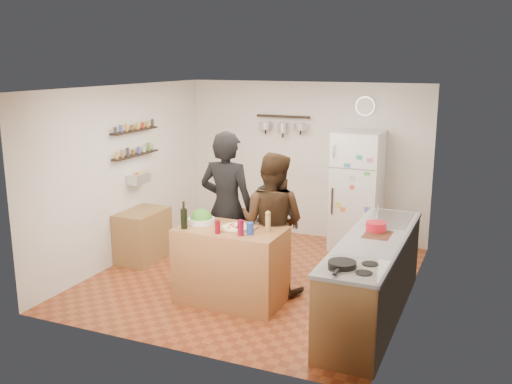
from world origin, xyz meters
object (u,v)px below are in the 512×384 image
at_px(salad_bowl, 201,221).
at_px(wine_bottle, 184,219).
at_px(salt_canister, 250,228).
at_px(person_back, 271,219).
at_px(side_table, 143,235).
at_px(counter_run, 372,279).
at_px(red_bowl, 376,226).
at_px(person_left, 227,208).
at_px(fridge, 357,191).
at_px(skillet, 342,264).
at_px(person_center, 272,223).
at_px(prep_island, 231,265).
at_px(wall_clock, 365,106).
at_px(pepper_mill, 268,223).

bearing_deg(salad_bowl, wine_bottle, -106.50).
distance_m(salt_canister, person_back, 1.18).
bearing_deg(salt_canister, side_table, 156.28).
height_order(counter_run, red_bowl, red_bowl).
bearing_deg(person_left, salt_canister, 131.64).
xyz_separation_m(salad_bowl, wine_bottle, (-0.08, -0.27, 0.09)).
distance_m(salad_bowl, fridge, 2.81).
relative_size(wine_bottle, side_table, 0.29).
height_order(skillet, red_bowl, red_bowl).
height_order(wine_bottle, fridge, fridge).
height_order(salad_bowl, wine_bottle, wine_bottle).
xyz_separation_m(person_center, counter_run, (1.31, -0.26, -0.43)).
distance_m(prep_island, person_back, 1.07).
xyz_separation_m(salad_bowl, salt_canister, (0.72, -0.17, 0.04)).
distance_m(wine_bottle, side_table, 1.78).
relative_size(skillet, wall_clock, 0.91).
bearing_deg(pepper_mill, wall_clock, 81.19).
xyz_separation_m(skillet, fridge, (-0.65, 3.29, -0.05)).
bearing_deg(person_left, wall_clock, -118.67).
bearing_deg(person_center, skillet, 137.05).
distance_m(salad_bowl, pepper_mill, 0.87).
bearing_deg(pepper_mill, counter_run, 9.19).
height_order(salad_bowl, salt_canister, salt_canister).
xyz_separation_m(counter_run, wall_clock, (-0.75, 2.63, 1.70)).
relative_size(salad_bowl, salt_canister, 2.38).
height_order(salad_bowl, skillet, salad_bowl).
relative_size(salt_canister, person_left, 0.07).
distance_m(person_back, fridge, 1.71).
relative_size(pepper_mill, counter_run, 0.07).
bearing_deg(skillet, person_center, 134.12).
bearing_deg(person_left, fridge, -122.40).
bearing_deg(person_center, salt_canister, 90.84).
xyz_separation_m(skillet, red_bowl, (0.05, 1.31, 0.02)).
bearing_deg(side_table, person_left, -9.88).
xyz_separation_m(salad_bowl, person_center, (0.74, 0.45, -0.06)).
xyz_separation_m(person_center, person_back, (-0.22, 0.52, -0.12)).
bearing_deg(counter_run, person_center, 168.83).
relative_size(wine_bottle, counter_run, 0.09).
xyz_separation_m(pepper_mill, fridge, (0.44, 2.49, -0.11)).
height_order(red_bowl, side_table, red_bowl).
height_order(wine_bottle, person_back, person_back).
bearing_deg(counter_run, red_bowl, 98.96).
xyz_separation_m(skillet, wall_clock, (-0.65, 3.62, 1.20)).
bearing_deg(salad_bowl, person_center, 31.31).
bearing_deg(person_back, wine_bottle, 84.27).
bearing_deg(red_bowl, person_center, -177.40).
xyz_separation_m(person_left, counter_run, (1.96, -0.30, -0.54)).
xyz_separation_m(counter_run, fridge, (-0.75, 2.30, 0.45)).
xyz_separation_m(person_back, side_table, (-1.90, -0.22, -0.39)).
height_order(salt_canister, wall_clock, wall_clock).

